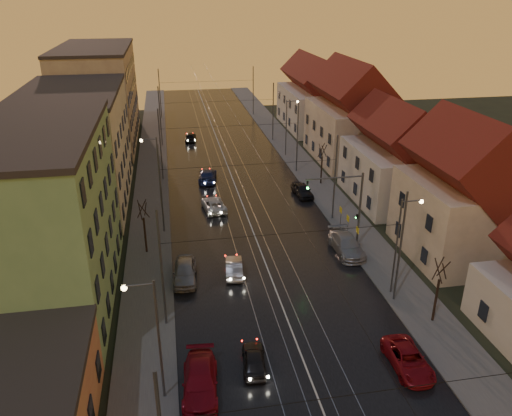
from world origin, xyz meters
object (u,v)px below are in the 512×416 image
driving_car_2 (214,205)px  parked_left_3 (185,271)px  street_lamp_3 (288,122)px  driving_car_0 (254,359)px  parked_right_0 (408,359)px  driving_car_4 (191,137)px  street_lamp_2 (156,166)px  street_lamp_0 (152,330)px  driving_car_1 (234,267)px  street_lamp_1 (401,237)px  parked_right_1 (347,245)px  traffic_light_mast (350,201)px  parked_right_2 (302,190)px  parked_left_2 (200,381)px  driving_car_3 (208,175)px

driving_car_2 → parked_left_3: 14.19m
street_lamp_3 → driving_car_0: size_ratio=2.22×
street_lamp_3 → parked_right_0: street_lamp_3 is taller
driving_car_0 → driving_car_4: bearing=-82.6°
street_lamp_2 → parked_right_0: size_ratio=1.76×
street_lamp_0 → driving_car_0: street_lamp_0 is taller
driving_car_0 → driving_car_1: size_ratio=0.92×
street_lamp_1 → parked_right_1: street_lamp_1 is taller
street_lamp_3 → driving_car_4: 17.13m
driving_car_2 → driving_car_4: driving_car_4 is taller
driving_car_4 → traffic_light_mast: bearing=113.7°
street_lamp_2 → traffic_light_mast: size_ratio=1.11×
parked_left_3 → parked_right_1: (14.59, 2.13, 0.00)m
driving_car_0 → parked_right_1: size_ratio=0.66×
parked_right_2 → parked_left_2: bearing=-120.8°
driving_car_0 → parked_left_2: bearing=28.5°
driving_car_0 → parked_right_2: parked_right_2 is taller
street_lamp_0 → driving_car_3: street_lamp_0 is taller
driving_car_0 → driving_car_4: 52.34m
street_lamp_1 → parked_left_2: street_lamp_1 is taller
parked_left_3 → parked_right_1: size_ratio=0.85×
street_lamp_0 → parked_right_2: size_ratio=1.92×
street_lamp_0 → driving_car_0: 7.45m
street_lamp_1 → parked_right_0: street_lamp_1 is taller
parked_left_2 → parked_left_3: parked_left_3 is taller
driving_car_3 → parked_right_1: bearing=125.3°
street_lamp_1 → street_lamp_3: same height
street_lamp_0 → driving_car_2: (5.84, 26.50, -4.23)m
driving_car_2 → parked_left_3: (-3.72, -13.69, 0.13)m
parked_right_2 → parked_left_3: bearing=-136.6°
parked_left_2 → parked_right_0: bearing=3.4°
parked_left_3 → parked_right_2: 21.30m
driving_car_4 → parked_left_3: 41.23m
traffic_light_mast → street_lamp_3: bearing=87.7°
street_lamp_0 → parked_right_0: street_lamp_0 is taller
street_lamp_0 → driving_car_1: size_ratio=2.04×
street_lamp_0 → parked_right_1: 22.78m
driving_car_4 → parked_right_0: size_ratio=0.88×
parked_right_2 → driving_car_0: bearing=-115.9°
traffic_light_mast → driving_car_1: traffic_light_mast is taller
driving_car_0 → parked_right_1: 17.17m
street_lamp_0 → parked_left_2: 4.81m
driving_car_1 → driving_car_3: size_ratio=0.77×
street_lamp_0 → parked_left_2: (2.42, 0.20, -4.15)m
street_lamp_2 → driving_car_2: (5.84, -1.50, -4.23)m
street_lamp_1 → parked_left_2: size_ratio=1.58×
driving_car_0 → parked_left_3: bearing=-65.0°
street_lamp_1 → driving_car_0: bearing=-152.6°
street_lamp_0 → driving_car_3: bearing=80.5°
driving_car_1 → driving_car_4: size_ratio=0.98×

